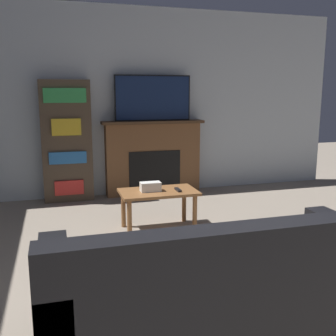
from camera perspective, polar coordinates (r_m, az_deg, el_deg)
The scene contains 8 objects.
wall_back at distance 5.83m, azimuth -6.25°, elevation 9.38°, with size 6.66×0.06×2.70m.
fireplace at distance 5.84m, azimuth -2.18°, elevation 1.56°, with size 1.50×0.28×1.09m.
tv at distance 5.75m, azimuth -2.20°, elevation 10.11°, with size 1.11×0.03×0.65m.
couch at distance 2.39m, azimuth 7.98°, elevation -19.26°, with size 2.00×0.85×0.88m.
coffee_table at distance 4.32m, azimuth -1.40°, elevation -4.21°, with size 0.84×0.49×0.44m.
tissue_box at distance 4.28m, azimuth -2.56°, elevation -2.72°, with size 0.22×0.12×0.10m.
remote_control at distance 4.30m, azimuth 1.46°, elevation -3.17°, with size 0.04×0.15×0.02m.
bookshelf at distance 5.61m, azimuth -14.48°, elevation 3.79°, with size 0.67×0.29×1.67m.
Camera 1 is at (-1.01, -1.10, 1.49)m, focal length 42.00 mm.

